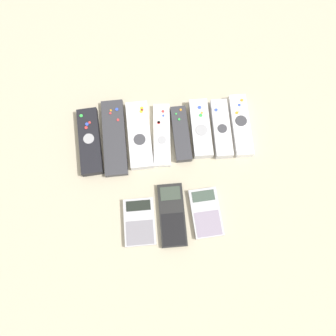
{
  "coord_description": "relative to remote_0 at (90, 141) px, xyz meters",
  "views": [
    {
      "loc": [
        -0.02,
        -0.21,
        0.83
      ],
      "look_at": [
        0.0,
        0.03,
        0.01
      ],
      "focal_mm": 35.0,
      "sensor_mm": 36.0,
      "label": 1
    }
  ],
  "objects": [
    {
      "name": "remote_7",
      "position": [
        0.41,
        0.01,
        0.0
      ],
      "size": [
        0.05,
        0.17,
        0.03
      ],
      "rotation": [
        0.0,
        0.0,
        -0.01
      ],
      "color": "white",
      "rests_on": "ground_plane"
    },
    {
      "name": "remote_6",
      "position": [
        0.35,
        0.01,
        0.0
      ],
      "size": [
        0.05,
        0.16,
        0.03
      ],
      "rotation": [
        0.0,
        0.0,
        -0.02
      ],
      "color": "silver",
      "rests_on": "ground_plane"
    },
    {
      "name": "remote_0",
      "position": [
        0.0,
        0.0,
        0.0
      ],
      "size": [
        0.07,
        0.19,
        0.02
      ],
      "rotation": [
        0.0,
        0.0,
        0.06
      ],
      "color": "black",
      "rests_on": "ground_plane"
    },
    {
      "name": "remote_3",
      "position": [
        0.19,
        0.0,
        -0.0
      ],
      "size": [
        0.06,
        0.18,
        0.02
      ],
      "rotation": [
        0.0,
        0.0,
        -0.06
      ],
      "color": "white",
      "rests_on": "ground_plane"
    },
    {
      "name": "remote_1",
      "position": [
        0.07,
        0.01,
        -0.0
      ],
      "size": [
        0.06,
        0.21,
        0.02
      ],
      "rotation": [
        0.0,
        0.0,
        0.02
      ],
      "color": "#333338",
      "rests_on": "ground_plane"
    },
    {
      "name": "calculator_1",
      "position": [
        0.2,
        -0.21,
        -0.0
      ],
      "size": [
        0.06,
        0.16,
        0.01
      ],
      "rotation": [
        0.0,
        0.0,
        -0.0
      ],
      "color": "black",
      "rests_on": "ground_plane"
    },
    {
      "name": "remote_2",
      "position": [
        0.13,
        0.01,
        -0.0
      ],
      "size": [
        0.06,
        0.19,
        0.02
      ],
      "rotation": [
        0.0,
        0.0,
        0.03
      ],
      "color": "silver",
      "rests_on": "ground_plane"
    },
    {
      "name": "calculator_2",
      "position": [
        0.29,
        -0.21,
        -0.0
      ],
      "size": [
        0.08,
        0.13,
        0.02
      ],
      "rotation": [
        0.0,
        0.0,
        0.06
      ],
      "color": "#B2B2B7",
      "rests_on": "ground_plane"
    },
    {
      "name": "remote_4",
      "position": [
        0.24,
        0.0,
        -0.0
      ],
      "size": [
        0.04,
        0.15,
        0.02
      ],
      "rotation": [
        0.0,
        0.0,
        0.02
      ],
      "color": "#333338",
      "rests_on": "ground_plane"
    },
    {
      "name": "calculator_0",
      "position": [
        0.12,
        -0.22,
        -0.0
      ],
      "size": [
        0.08,
        0.12,
        0.02
      ],
      "rotation": [
        0.0,
        0.0,
        -0.0
      ],
      "color": "#B2B2B7",
      "rests_on": "ground_plane"
    },
    {
      "name": "remote_5",
      "position": [
        0.3,
        0.01,
        0.0
      ],
      "size": [
        0.05,
        0.16,
        0.03
      ],
      "rotation": [
        0.0,
        0.0,
        -0.01
      ],
      "color": "silver",
      "rests_on": "ground_plane"
    },
    {
      "name": "ground_plane",
      "position": [
        0.2,
        -0.12,
        -0.01
      ],
      "size": [
        3.0,
        3.0,
        0.0
      ],
      "primitive_type": "plane",
      "color": "#B2A88E"
    }
  ]
}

